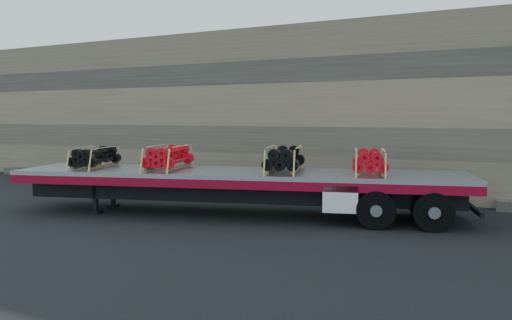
{
  "coord_description": "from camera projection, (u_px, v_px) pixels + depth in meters",
  "views": [
    {
      "loc": [
        6.58,
        -14.21,
        3.22
      ],
      "look_at": [
        -0.9,
        0.74,
        1.75
      ],
      "focal_mm": 35.0,
      "sensor_mm": 36.0,
      "label": 1
    }
  ],
  "objects": [
    {
      "name": "ground",
      "position": [
        271.0,
        218.0,
        15.87
      ],
      "size": [
        120.0,
        120.0,
        0.0
      ],
      "primitive_type": "plane",
      "color": "black",
      "rests_on": "ground"
    },
    {
      "name": "rock_wall",
      "position": [
        335.0,
        110.0,
        21.36
      ],
      "size": [
        44.0,
        3.0,
        7.0
      ],
      "primitive_type": "cube",
      "color": "#7A6B54",
      "rests_on": "ground"
    },
    {
      "name": "trailer",
      "position": [
        237.0,
        193.0,
        16.27
      ],
      "size": [
        14.76,
        6.59,
        1.45
      ],
      "primitive_type": null,
      "rotation": [
        0.0,
        0.0,
        0.27
      ],
      "color": "#A0A2A7",
      "rests_on": "ground"
    },
    {
      "name": "bundle_front",
      "position": [
        95.0,
        158.0,
        17.13
      ],
      "size": [
        1.45,
        2.12,
        0.68
      ],
      "primitive_type": null,
      "rotation": [
        0.0,
        0.0,
        0.27
      ],
      "color": "black",
      "rests_on": "trailer"
    },
    {
      "name": "bundle_midfront",
      "position": [
        168.0,
        158.0,
        16.62
      ],
      "size": [
        1.61,
        2.35,
        0.76
      ],
      "primitive_type": null,
      "rotation": [
        0.0,
        0.0,
        0.27
      ],
      "color": "red",
      "rests_on": "trailer"
    },
    {
      "name": "bundle_midrear",
      "position": [
        285.0,
        160.0,
        15.87
      ],
      "size": [
        1.63,
        2.38,
        0.77
      ],
      "primitive_type": null,
      "rotation": [
        0.0,
        0.0,
        0.27
      ],
      "color": "black",
      "rests_on": "trailer"
    },
    {
      "name": "bundle_rear",
      "position": [
        370.0,
        162.0,
        15.37
      ],
      "size": [
        1.51,
        2.21,
        0.71
      ],
      "primitive_type": null,
      "rotation": [
        0.0,
        0.0,
        0.27
      ],
      "color": "red",
      "rests_on": "trailer"
    }
  ]
}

